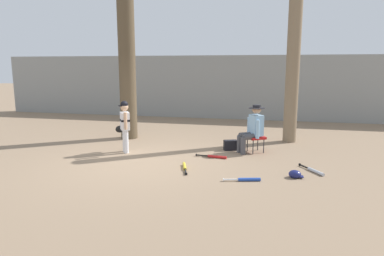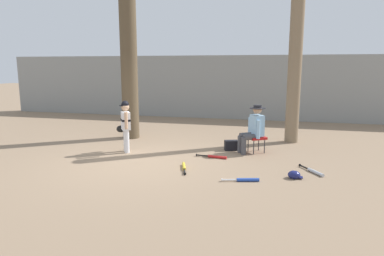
{
  "view_description": "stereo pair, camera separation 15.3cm",
  "coord_description": "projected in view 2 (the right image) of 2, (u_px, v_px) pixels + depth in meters",
  "views": [
    {
      "loc": [
        2.85,
        -7.09,
        2.15
      ],
      "look_at": [
        1.11,
        0.46,
        0.75
      ],
      "focal_mm": 32.22,
      "sensor_mm": 36.0,
      "label": 1
    },
    {
      "loc": [
        3.0,
        -7.05,
        2.15
      ],
      "look_at": [
        1.11,
        0.46,
        0.75
      ],
      "focal_mm": 32.22,
      "sensor_mm": 36.0,
      "label": 2
    }
  ],
  "objects": [
    {
      "name": "young_ballplayer",
      "position": [
        125.0,
        123.0,
        8.61
      ],
      "size": [
        0.5,
        0.52,
        1.31
      ],
      "color": "white",
      "rests_on": "ground"
    },
    {
      "name": "bat_yellow_trainer",
      "position": [
        184.0,
        167.0,
        7.31
      ],
      "size": [
        0.28,
        0.73,
        0.07
      ],
      "color": "yellow",
      "rests_on": "ground"
    },
    {
      "name": "tree_near_player",
      "position": [
        128.0,
        44.0,
        9.99
      ],
      "size": [
        0.77,
        0.77,
        6.33
      ],
      "color": "brown",
      "rests_on": "ground"
    },
    {
      "name": "seated_spectator",
      "position": [
        253.0,
        128.0,
        8.56
      ],
      "size": [
        0.66,
        0.58,
        1.2
      ],
      "color": "#47474C",
      "rests_on": "ground"
    },
    {
      "name": "tree_behind_spectator",
      "position": [
        295.0,
        57.0,
        9.46
      ],
      "size": [
        0.51,
        0.51,
        5.27
      ],
      "color": "#7F6B51",
      "rests_on": "ground"
    },
    {
      "name": "bat_aluminum_silver",
      "position": [
        314.0,
        171.0,
        7.01
      ],
      "size": [
        0.46,
        0.69,
        0.07
      ],
      "color": "#B7BCC6",
      "rests_on": "ground"
    },
    {
      "name": "bat_blue_youth",
      "position": [
        245.0,
        180.0,
        6.49
      ],
      "size": [
        0.7,
        0.24,
        0.07
      ],
      "color": "#2347AD",
      "rests_on": "ground"
    },
    {
      "name": "handbag_beside_stool",
      "position": [
        231.0,
        145.0,
        8.88
      ],
      "size": [
        0.38,
        0.29,
        0.26
      ],
      "primitive_type": "cube",
      "rotation": [
        0.0,
        0.0,
        0.36
      ],
      "color": "black",
      "rests_on": "ground"
    },
    {
      "name": "concrete_back_wall",
      "position": [
        205.0,
        87.0,
        14.35
      ],
      "size": [
        18.0,
        0.36,
        2.57
      ],
      "primitive_type": "cube",
      "color": "gray",
      "rests_on": "ground"
    },
    {
      "name": "ground_plane",
      "position": [
        140.0,
        162.0,
        7.84
      ],
      "size": [
        60.0,
        60.0,
        0.0
      ],
      "primitive_type": "plane",
      "color": "#897056"
    },
    {
      "name": "folding_stool",
      "position": [
        256.0,
        138.0,
        8.63
      ],
      "size": [
        0.55,
        0.55,
        0.41
      ],
      "color": "red",
      "rests_on": "ground"
    },
    {
      "name": "batting_helmet_navy",
      "position": [
        294.0,
        175.0,
        6.67
      ],
      "size": [
        0.28,
        0.22,
        0.16
      ],
      "color": "navy",
      "rests_on": "ground"
    },
    {
      "name": "bat_red_barrel",
      "position": [
        215.0,
        157.0,
        8.15
      ],
      "size": [
        0.76,
        0.16,
        0.07
      ],
      "color": "red",
      "rests_on": "ground"
    }
  ]
}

